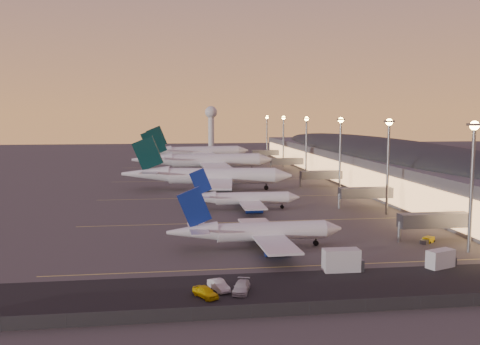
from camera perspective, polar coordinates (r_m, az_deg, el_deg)
name	(u,v)px	position (r m, az deg, el deg)	size (l,w,h in m)	color
ground	(256,218)	(140.78, 1.70, -4.86)	(700.00, 700.00, 0.00)	#43403E
airliner_narrow_south	(257,232)	(109.25, 1.78, -6.35)	(36.28, 32.35, 12.98)	silver
airliner_narrow_north	(242,199)	(152.42, 0.20, -2.80)	(33.67, 29.98, 12.07)	silver
airliner_wide_near	(207,176)	(190.90, -3.50, -0.38)	(60.87, 55.89, 19.48)	silver
airliner_wide_mid	(204,161)	(248.01, -3.89, 1.26)	(65.33, 59.36, 20.94)	silver
airliner_wide_far	(196,152)	(307.17, -4.76, 2.21)	(63.68, 58.66, 20.41)	silver
terminal_building	(375,159)	(225.97, 14.23, 1.44)	(56.35, 255.00, 17.46)	#535358
light_masts	(320,139)	(209.86, 8.50, 3.61)	(2.20, 217.20, 25.90)	slate
radar_tower	(211,120)	(397.57, -3.10, 5.56)	(9.00, 9.00, 32.50)	silver
service_lane	(314,286)	(87.78, 7.89, -11.89)	(260.00, 16.00, 0.01)	black
lane_markings	(236,195)	(179.76, -0.41, -2.40)	(90.00, 180.36, 0.00)	#D8C659
fence	(338,307)	(76.62, 10.40, -13.90)	(124.00, 0.12, 2.00)	#2D2D30
baggage_tug_a	(337,255)	(104.58, 10.34, -8.69)	(3.38, 1.90, 0.95)	yellow
baggage_tug_b	(427,240)	(120.98, 19.37, -6.83)	(4.04, 3.62, 1.17)	yellow
catering_truck_a	(343,261)	(95.94, 10.96, -9.22)	(6.97, 2.86, 3.89)	silver
catering_truck_b	(442,259)	(102.94, 20.70, -8.63)	(6.11, 4.11, 3.21)	silver
service_van_a	(241,287)	(83.88, 0.15, -12.12)	(2.28, 5.62, 1.63)	silver
service_van_b	(205,292)	(81.82, -3.71, -12.59)	(2.00, 4.96, 1.69)	yellow
service_van_c	(219,285)	(84.72, -2.29, -11.92)	(1.76, 5.06, 1.67)	silver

